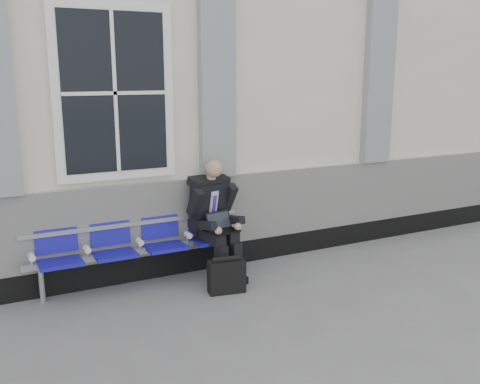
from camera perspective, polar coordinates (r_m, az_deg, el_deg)
ground at (r=5.31m, az=-12.03°, el=-15.40°), size 70.00×70.00×0.00m
station_building at (r=8.12m, az=-19.25°, el=10.18°), size 14.40×4.40×4.49m
bench at (r=6.41m, az=-10.83°, el=-5.04°), size 2.60×0.47×0.91m
businessman at (r=6.51m, az=-2.78°, el=-2.39°), size 0.63×0.85×1.46m
briefcase at (r=6.19m, az=-1.44°, el=-8.92°), size 0.45×0.25×0.43m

